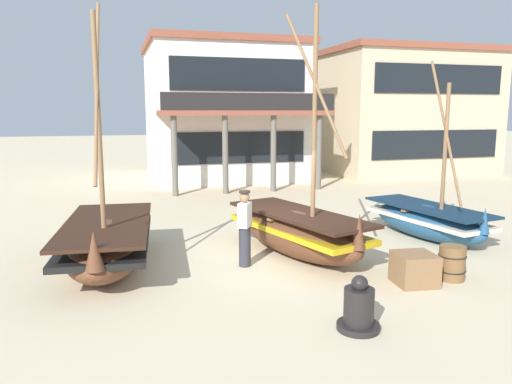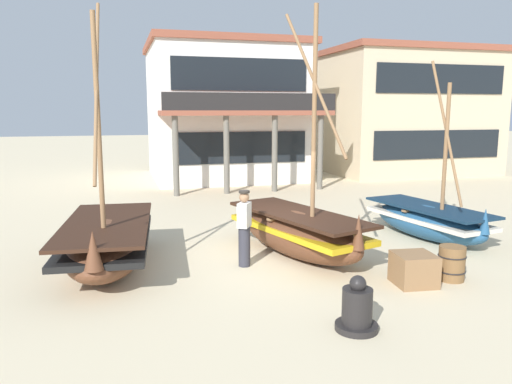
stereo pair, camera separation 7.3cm
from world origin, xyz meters
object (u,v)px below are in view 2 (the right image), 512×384
(capstan_winch, at_px, (357,309))
(harbor_building_main, at_px, (224,111))
(fisherman_by_hull, at_px, (244,229))
(fishing_boat_far_right, at_px, (428,220))
(harbor_building_annex, at_px, (402,112))
(wooden_barrel, at_px, (452,263))
(fishing_boat_near_left, at_px, (299,231))
(fishing_boat_centre_large, at_px, (108,242))
(cargo_crate, at_px, (414,269))

(capstan_winch, relative_size, harbor_building_main, 0.10)
(fisherman_by_hull, distance_m, harbor_building_main, 15.06)
(fishing_boat_far_right, bearing_deg, capstan_winch, -134.26)
(fisherman_by_hull, distance_m, harbor_building_annex, 19.10)
(capstan_winch, xyz_separation_m, wooden_barrel, (2.91, 1.56, 0.01))
(fishing_boat_far_right, relative_size, harbor_building_main, 0.51)
(capstan_winch, bearing_deg, fisherman_by_hull, 103.96)
(fishing_boat_near_left, relative_size, capstan_winch, 6.33)
(capstan_winch, height_order, harbor_building_annex, harbor_building_annex)
(fishing_boat_centre_large, distance_m, cargo_crate, 6.42)
(wooden_barrel, bearing_deg, cargo_crate, -178.28)
(fisherman_by_hull, bearing_deg, wooden_barrel, -27.91)
(fishing_boat_far_right, relative_size, cargo_crate, 6.20)
(cargo_crate, bearing_deg, fisherman_by_hull, 145.02)
(fishing_boat_near_left, bearing_deg, capstan_winch, -97.44)
(fishing_boat_centre_large, relative_size, capstan_winch, 6.33)
(wooden_barrel, distance_m, harbor_building_annex, 18.62)
(fisherman_by_hull, distance_m, cargo_crate, 3.59)
(cargo_crate, xyz_separation_m, harbor_building_main, (-0.19, 16.64, 3.03))
(fishing_boat_near_left, relative_size, fishing_boat_far_right, 1.21)
(wooden_barrel, bearing_deg, harbor_building_annex, 61.26)
(capstan_winch, bearing_deg, harbor_building_main, 84.25)
(fishing_boat_centre_large, height_order, capstan_winch, fishing_boat_centre_large)
(fishing_boat_near_left, distance_m, fishing_boat_far_right, 3.96)
(harbor_building_main, bearing_deg, fishing_boat_far_right, -79.22)
(capstan_winch, relative_size, wooden_barrel, 1.26)
(capstan_winch, bearing_deg, cargo_crate, 37.25)
(fishing_boat_near_left, xyz_separation_m, capstan_winch, (-0.52, -3.95, -0.26))
(fishing_boat_far_right, bearing_deg, harbor_building_main, 100.78)
(fishing_boat_near_left, height_order, harbor_building_annex, harbor_building_annex)
(fishing_boat_far_right, distance_m, cargo_crate, 3.85)
(wooden_barrel, relative_size, harbor_building_annex, 0.08)
(fishing_boat_near_left, height_order, harbor_building_main, harbor_building_main)
(fishing_boat_near_left, distance_m, fishing_boat_centre_large, 4.30)
(fisherman_by_hull, height_order, capstan_winch, fisherman_by_hull)
(fishing_boat_far_right, xyz_separation_m, harbor_building_main, (-2.60, 13.63, 2.84))
(capstan_winch, distance_m, harbor_building_annex, 21.44)
(fishing_boat_centre_large, relative_size, fisherman_by_hull, 3.32)
(capstan_winch, relative_size, cargo_crate, 1.18)
(fishing_boat_far_right, height_order, capstan_winch, fishing_boat_far_right)
(fishing_boat_centre_large, xyz_separation_m, harbor_building_annex, (15.52, 13.39, 2.74))
(capstan_winch, bearing_deg, wooden_barrel, 28.29)
(harbor_building_main, xyz_separation_m, harbor_building_annex, (9.92, -0.49, -0.03))
(wooden_barrel, relative_size, cargo_crate, 0.94)
(capstan_winch, distance_m, wooden_barrel, 3.30)
(fishing_boat_far_right, relative_size, wooden_barrel, 6.63)
(fishing_boat_centre_large, relative_size, cargo_crate, 7.49)
(harbor_building_main, distance_m, harbor_building_annex, 9.93)
(fishing_boat_far_right, height_order, harbor_building_main, harbor_building_main)
(capstan_winch, bearing_deg, fishing_boat_centre_large, 131.25)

